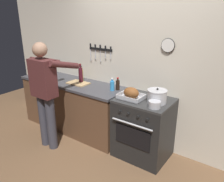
{
  "coord_description": "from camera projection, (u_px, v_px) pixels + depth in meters",
  "views": [
    {
      "loc": [
        1.55,
        -1.65,
        2.08
      ],
      "look_at": [
        -0.24,
        0.85,
        0.97
      ],
      "focal_mm": 36.22,
      "sensor_mm": 36.0,
      "label": 1
    }
  ],
  "objects": [
    {
      "name": "roasting_pan",
      "position": [
        131.0,
        94.0,
        3.15
      ],
      "size": [
        0.35,
        0.26,
        0.17
      ],
      "color": "#B7B7BC",
      "rests_on": "stove"
    },
    {
      "name": "cutting_board",
      "position": [
        78.0,
        83.0,
        3.82
      ],
      "size": [
        0.36,
        0.24,
        0.02
      ],
      "primitive_type": "cube",
      "color": "tan",
      "rests_on": "counter_block"
    },
    {
      "name": "bottle_wine_red",
      "position": [
        81.0,
        75.0,
        3.82
      ],
      "size": [
        0.07,
        0.07,
        0.33
      ],
      "color": "#47141E",
      "rests_on": "counter_block"
    },
    {
      "name": "wall_back",
      "position": [
        144.0,
        64.0,
        3.41
      ],
      "size": [
        6.0,
        0.13,
        2.6
      ],
      "color": "beige",
      "rests_on": "ground"
    },
    {
      "name": "stock_pot",
      "position": [
        157.0,
        96.0,
        3.01
      ],
      "size": [
        0.26,
        0.26,
        0.21
      ],
      "color": "#B7B7BC",
      "rests_on": "stove"
    },
    {
      "name": "bottle_dish_soap",
      "position": [
        112.0,
        85.0,
        3.47
      ],
      "size": [
        0.07,
        0.07,
        0.2
      ],
      "color": "#338CCC",
      "rests_on": "counter_block"
    },
    {
      "name": "bottle_soy_sauce",
      "position": [
        118.0,
        85.0,
        3.5
      ],
      "size": [
        0.06,
        0.06,
        0.2
      ],
      "color": "black",
      "rests_on": "counter_block"
    },
    {
      "name": "person_cook",
      "position": [
        45.0,
        90.0,
        3.37
      ],
      "size": [
        0.51,
        0.63,
        1.66
      ],
      "rotation": [
        0.0,
        0.0,
        1.62
      ],
      "color": "#383842",
      "rests_on": "ground"
    },
    {
      "name": "stove",
      "position": [
        143.0,
        128.0,
        3.3
      ],
      "size": [
        0.76,
        0.67,
        0.9
      ],
      "color": "black",
      "rests_on": "ground"
    },
    {
      "name": "bottle_cooking_oil",
      "position": [
        81.0,
        75.0,
        3.93
      ],
      "size": [
        0.07,
        0.07,
        0.27
      ],
      "color": "gold",
      "rests_on": "counter_block"
    },
    {
      "name": "counter_block",
      "position": [
        74.0,
        105.0,
        4.08
      ],
      "size": [
        2.03,
        0.65,
        0.9
      ],
      "color": "brown",
      "rests_on": "ground"
    },
    {
      "name": "saucepan",
      "position": [
        155.0,
        104.0,
        2.87
      ],
      "size": [
        0.16,
        0.16,
        0.09
      ],
      "color": "#B7B7BC",
      "rests_on": "stove"
    }
  ]
}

